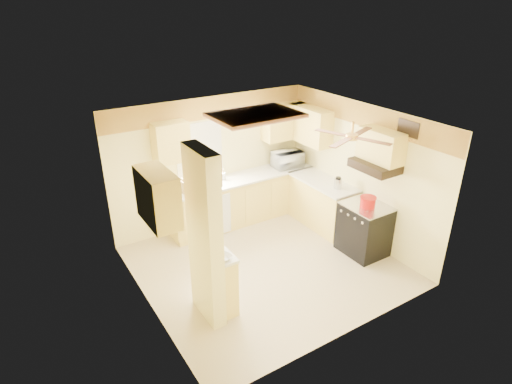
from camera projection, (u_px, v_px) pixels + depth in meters
floor at (266, 265)px, 7.22m from camera, size 4.00×4.00×0.00m
ceiling at (268, 121)px, 6.16m from camera, size 4.00×4.00×0.00m
wall_back at (212, 162)px, 8.14m from camera, size 4.00×0.00×4.00m
wall_front at (353, 256)px, 5.24m from camera, size 4.00×0.00×4.00m
wall_left at (143, 234)px, 5.72m from camera, size 0.00×3.80×3.80m
wall_right at (360, 173)px, 7.66m from camera, size 0.00×3.80×3.80m
wallpaper_border at (210, 108)px, 7.68m from camera, size 4.00×0.02×0.40m
partition_column at (205, 238)px, 5.61m from camera, size 0.20×0.70×2.50m
partition_ledge at (222, 282)px, 6.06m from camera, size 0.25×0.55×0.90m
ledge_top at (221, 254)px, 5.86m from camera, size 0.28×0.58×0.04m
lower_cabinets_back at (243, 199)px, 8.50m from camera, size 3.00×0.60×0.90m
lower_cabinets_right at (322, 204)px, 8.31m from camera, size 0.60×1.40×0.90m
countertop_back at (243, 178)px, 8.29m from camera, size 3.04×0.64×0.04m
countertop_right at (323, 182)px, 8.11m from camera, size 0.64×1.44×0.04m
dishwasher_panel at (217, 216)px, 7.90m from camera, size 0.58×0.02×0.80m
window at (199, 150)px, 7.89m from camera, size 0.92×0.02×1.02m
upper_cab_back_left at (171, 142)px, 7.34m from camera, size 0.60×0.35×0.70m
upper_cab_back_right at (284, 122)px, 8.51m from camera, size 0.90×0.35×0.70m
upper_cab_right at (310, 125)px, 8.28m from camera, size 0.35×1.00×0.70m
upper_cab_left_wall at (158, 197)px, 5.36m from camera, size 0.35×0.75×0.70m
upper_cab_over_stove at (381, 146)px, 6.86m from camera, size 0.35×0.76×0.52m
stove at (364, 229)px, 7.41m from camera, size 0.68×0.77×0.92m
range_hood at (375, 166)px, 6.96m from camera, size 0.50×0.76×0.14m
poster_menu at (210, 195)px, 5.41m from camera, size 0.02×0.42×0.57m
poster_nashville at (213, 239)px, 5.69m from camera, size 0.02×0.42×0.57m
ceiling_light_panel at (255, 115)px, 6.61m from camera, size 1.35×0.95×0.06m
ceiling_fan at (352, 136)px, 6.20m from camera, size 1.15×1.15×0.26m
vent_grate at (408, 128)px, 6.52m from camera, size 0.02×0.40×0.25m
microwave at (288, 159)px, 8.70m from camera, size 0.62×0.45×0.33m
bowl at (223, 257)px, 5.71m from camera, size 0.28×0.28×0.06m
dutch_oven at (368, 202)px, 7.14m from camera, size 0.27×0.27×0.18m
kettle at (338, 183)px, 7.75m from camera, size 0.14×0.14×0.22m
dish_rack at (189, 186)px, 7.71m from camera, size 0.38×0.28×0.21m
utensil_crock at (223, 176)px, 8.13m from camera, size 0.11×0.11×0.21m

